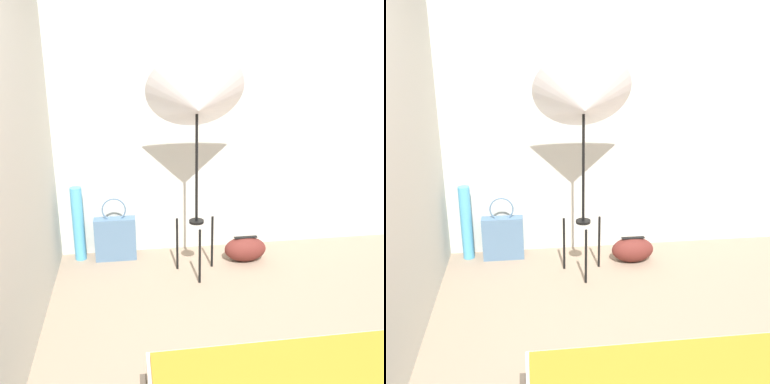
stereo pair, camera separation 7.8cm
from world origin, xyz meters
The scene contains 6 objects.
wall_back centered at (0.00, 2.28, 1.30)m, with size 8.00×0.05×2.60m.
wall_side_left centered at (-1.41, 1.00, 1.30)m, with size 0.05×8.00×2.60m.
photo_umbrella centered at (-0.24, 1.76, 1.42)m, with size 0.76×0.63×1.80m.
tote_bag centered at (-0.90, 2.11, 0.20)m, with size 0.36×0.11×0.57m.
duffel_bag centered at (0.22, 1.91, 0.11)m, with size 0.37×0.22×0.23m.
paper_roll centered at (-1.21, 2.15, 0.33)m, with size 0.10×0.10×0.67m.
Camera 1 is at (-0.77, -1.57, 1.83)m, focal length 42.00 mm.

